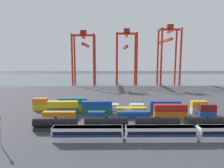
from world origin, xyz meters
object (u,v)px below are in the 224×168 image
at_px(freight_tank_row, 132,123).
at_px(shipping_container_5, 207,115).
at_px(gantry_crane_central, 126,52).
at_px(shipping_container_16, 41,107).
at_px(signal_mast, 0,127).
at_px(shipping_container_22, 169,107).
at_px(gantry_crane_east, 168,48).
at_px(passenger_train, 161,133).
at_px(shipping_container_0, 59,115).
at_px(shipping_container_14, 199,110).
at_px(shipping_container_18, 73,107).
at_px(shipping_container_9, 97,111).
at_px(gantry_crane_west, 84,51).

xyz_separation_m(freight_tank_row, shipping_container_5, (29.58, 11.86, -0.86)).
bearing_deg(gantry_crane_central, shipping_container_16, -117.83).
relative_size(shipping_container_16, gantry_crane_central, 0.13).
xyz_separation_m(signal_mast, shipping_container_16, (-2.38, 34.25, -3.83)).
height_order(shipping_container_22, gantry_crane_central, gantry_crane_central).
xyz_separation_m(shipping_container_16, gantry_crane_east, (78.73, 82.49, 28.92)).
height_order(passenger_train, freight_tank_row, freight_tank_row).
distance_m(freight_tank_row, shipping_container_0, 28.26).
bearing_deg(shipping_container_14, shipping_container_0, -174.03).
relative_size(passenger_train, shipping_container_22, 9.71).
distance_m(shipping_container_14, shipping_container_22, 11.83).
relative_size(shipping_container_5, shipping_container_18, 0.50).
distance_m(passenger_train, signal_mast, 41.70).
relative_size(shipping_container_22, gantry_crane_central, 0.13).
bearing_deg(shipping_container_18, shipping_container_16, 180.00).
xyz_separation_m(signal_mast, shipping_container_5, (63.96, 22.81, -3.83)).
height_order(shipping_container_0, gantry_crane_central, gantry_crane_central).
xyz_separation_m(freight_tank_row, gantry_crane_east, (41.97, 105.79, 28.06)).
height_order(shipping_container_9, gantry_crane_central, gantry_crane_central).
height_order(passenger_train, shipping_container_18, passenger_train).
distance_m(shipping_container_9, shipping_container_18, 12.30).
height_order(signal_mast, shipping_container_22, signal_mast).
bearing_deg(gantry_crane_central, shipping_container_0, -109.02).
relative_size(shipping_container_0, shipping_container_9, 1.00).
distance_m(shipping_container_18, shipping_container_22, 41.62).
height_order(signal_mast, shipping_container_18, signal_mast).
xyz_separation_m(shipping_container_0, shipping_container_5, (55.21, 0.00, 0.00)).
xyz_separation_m(shipping_container_5, shipping_container_16, (-66.34, 11.44, 0.00)).
bearing_deg(shipping_container_5, gantry_crane_east, 82.49).
bearing_deg(passenger_train, shipping_container_22, 69.27).
xyz_separation_m(passenger_train, shipping_container_18, (-29.96, 30.81, -0.84)).
xyz_separation_m(shipping_container_9, gantry_crane_west, (-16.60, 88.62, 26.38)).
bearing_deg(shipping_container_9, shipping_container_22, 10.54).
distance_m(shipping_container_22, gantry_crane_central, 87.22).
bearing_deg(shipping_container_0, shipping_container_14, 5.97).
xyz_separation_m(shipping_container_16, gantry_crane_central, (43.44, 82.31, 26.22)).
xyz_separation_m(signal_mast, shipping_container_9, (22.38, 28.53, -3.83)).
distance_m(shipping_container_0, shipping_container_5, 55.21).
height_order(shipping_container_14, shipping_container_22, same).
distance_m(shipping_container_0, shipping_container_14, 55.03).
bearing_deg(gantry_crane_central, shipping_container_14, -75.72).
relative_size(shipping_container_16, gantry_crane_west, 0.14).
height_order(freight_tank_row, gantry_crane_west, gantry_crane_west).
height_order(shipping_container_22, gantry_crane_east, gantry_crane_east).
relative_size(shipping_container_9, shipping_container_18, 1.00).
bearing_deg(freight_tank_row, shipping_container_0, 155.16).
relative_size(signal_mast, shipping_container_0, 0.66).
height_order(passenger_train, gantry_crane_central, gantry_crane_central).
relative_size(shipping_container_9, shipping_container_22, 2.00).
distance_m(shipping_container_5, shipping_container_22, 15.76).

